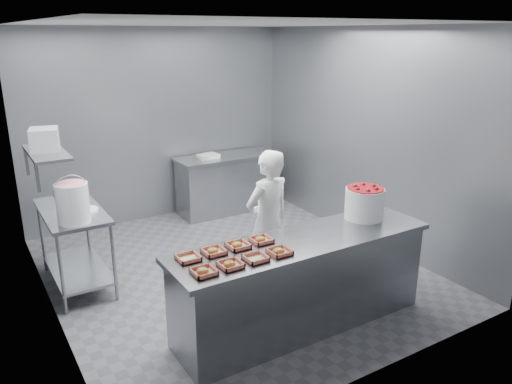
# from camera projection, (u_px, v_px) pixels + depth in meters

# --- Properties ---
(floor) EXTENTS (4.50, 4.50, 0.00)m
(floor) POSITION_uv_depth(u_px,v_px,m) (234.00, 270.00, 5.96)
(floor) COLOR #4C4C51
(floor) RESTS_ON ground
(ceiling) EXTENTS (4.50, 4.50, 0.00)m
(ceiling) POSITION_uv_depth(u_px,v_px,m) (230.00, 24.00, 5.11)
(ceiling) COLOR white
(ceiling) RESTS_ON wall_back
(wall_back) EXTENTS (4.00, 0.04, 2.80)m
(wall_back) POSITION_uv_depth(u_px,v_px,m) (158.00, 126.00, 7.36)
(wall_back) COLOR slate
(wall_back) RESTS_ON ground
(wall_left) EXTENTS (0.04, 4.50, 2.80)m
(wall_left) POSITION_uv_depth(u_px,v_px,m) (40.00, 184.00, 4.54)
(wall_left) COLOR slate
(wall_left) RESTS_ON ground
(wall_right) EXTENTS (0.04, 4.50, 2.80)m
(wall_right) POSITION_uv_depth(u_px,v_px,m) (366.00, 138.00, 6.53)
(wall_right) COLOR slate
(wall_right) RESTS_ON ground
(service_counter) EXTENTS (2.60, 0.70, 0.90)m
(service_counter) POSITION_uv_depth(u_px,v_px,m) (302.00, 283.00, 4.73)
(service_counter) COLOR slate
(service_counter) RESTS_ON ground
(prep_table) EXTENTS (0.60, 1.20, 0.90)m
(prep_table) POSITION_uv_depth(u_px,v_px,m) (74.00, 236.00, 5.45)
(prep_table) COLOR slate
(prep_table) RESTS_ON ground
(back_counter) EXTENTS (1.50, 0.60, 0.90)m
(back_counter) POSITION_uv_depth(u_px,v_px,m) (225.00, 184.00, 7.81)
(back_counter) COLOR slate
(back_counter) RESTS_ON ground
(wall_shelf) EXTENTS (0.35, 0.90, 0.03)m
(wall_shelf) POSITION_uv_depth(u_px,v_px,m) (47.00, 153.00, 5.07)
(wall_shelf) COLOR slate
(wall_shelf) RESTS_ON wall_left
(tray_0) EXTENTS (0.19, 0.18, 0.06)m
(tray_0) POSITION_uv_depth(u_px,v_px,m) (203.00, 272.00, 3.92)
(tray_0) COLOR tan
(tray_0) RESTS_ON service_counter
(tray_1) EXTENTS (0.19, 0.18, 0.06)m
(tray_1) POSITION_uv_depth(u_px,v_px,m) (230.00, 264.00, 4.04)
(tray_1) COLOR tan
(tray_1) RESTS_ON service_counter
(tray_2) EXTENTS (0.19, 0.18, 0.04)m
(tray_2) POSITION_uv_depth(u_px,v_px,m) (256.00, 258.00, 4.16)
(tray_2) COLOR tan
(tray_2) RESTS_ON service_counter
(tray_3) EXTENTS (0.19, 0.18, 0.06)m
(tray_3) POSITION_uv_depth(u_px,v_px,m) (279.00, 251.00, 4.28)
(tray_3) COLOR tan
(tray_3) RESTS_ON service_counter
(tray_4) EXTENTS (0.19, 0.18, 0.04)m
(tray_4) POSITION_uv_depth(u_px,v_px,m) (188.00, 258.00, 4.17)
(tray_4) COLOR tan
(tray_4) RESTS_ON service_counter
(tray_5) EXTENTS (0.19, 0.18, 0.06)m
(tray_5) POSITION_uv_depth(u_px,v_px,m) (214.00, 251.00, 4.28)
(tray_5) COLOR tan
(tray_5) RESTS_ON service_counter
(tray_6) EXTENTS (0.19, 0.18, 0.06)m
(tray_6) POSITION_uv_depth(u_px,v_px,m) (238.00, 245.00, 4.40)
(tray_6) COLOR tan
(tray_6) RESTS_ON service_counter
(tray_7) EXTENTS (0.19, 0.18, 0.06)m
(tray_7) POSITION_uv_depth(u_px,v_px,m) (261.00, 240.00, 4.52)
(tray_7) COLOR tan
(tray_7) RESTS_ON service_counter
(worker) EXTENTS (0.63, 0.47, 1.57)m
(worker) POSITION_uv_depth(u_px,v_px,m) (268.00, 222.00, 5.33)
(worker) COLOR white
(worker) RESTS_ON ground
(strawberry_tub) EXTENTS (0.39, 0.39, 0.33)m
(strawberry_tub) POSITION_uv_depth(u_px,v_px,m) (364.00, 202.00, 5.06)
(strawberry_tub) COLOR white
(strawberry_tub) RESTS_ON service_counter
(glaze_bucket) EXTENTS (0.34, 0.32, 0.49)m
(glaze_bucket) POSITION_uv_depth(u_px,v_px,m) (73.00, 202.00, 4.94)
(glaze_bucket) COLOR white
(glaze_bucket) RESTS_ON prep_table
(bucket_lid) EXTENTS (0.40, 0.40, 0.02)m
(bucket_lid) POSITION_uv_depth(u_px,v_px,m) (84.00, 210.00, 5.30)
(bucket_lid) COLOR white
(bucket_lid) RESTS_ON prep_table
(rag) EXTENTS (0.15, 0.13, 0.02)m
(rag) POSITION_uv_depth(u_px,v_px,m) (75.00, 196.00, 5.78)
(rag) COLOR #CCB28C
(rag) RESTS_ON prep_table
(appliance) EXTENTS (0.33, 0.36, 0.23)m
(appliance) POSITION_uv_depth(u_px,v_px,m) (44.00, 140.00, 5.05)
(appliance) COLOR gray
(appliance) RESTS_ON wall_shelf
(paper_stack) EXTENTS (0.30, 0.22, 0.06)m
(paper_stack) POSITION_uv_depth(u_px,v_px,m) (208.00, 156.00, 7.53)
(paper_stack) COLOR silver
(paper_stack) RESTS_ON back_counter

